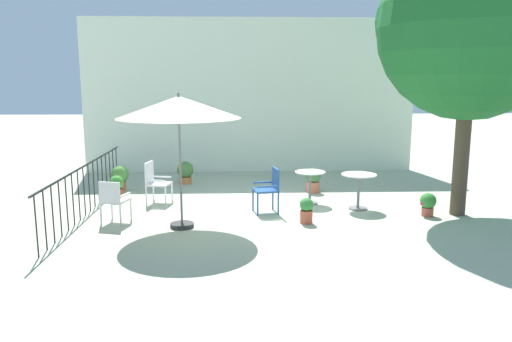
{
  "coord_description": "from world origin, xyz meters",
  "views": [
    {
      "loc": [
        -0.43,
        -10.1,
        2.72
      ],
      "look_at": [
        0.0,
        0.2,
        0.82
      ],
      "focal_mm": 34.85,
      "sensor_mm": 36.0,
      "label": 1
    }
  ],
  "objects_px": {
    "patio_umbrella_0": "(179,108)",
    "potted_plant_2": "(313,180)",
    "potted_plant_3": "(428,203)",
    "potted_plant_4": "(306,210)",
    "cafe_table_1": "(359,185)",
    "potted_plant_0": "(120,176)",
    "potted_plant_1": "(117,187)",
    "patio_chair_1": "(269,187)",
    "potted_plant_5": "(185,172)",
    "cafe_table_0": "(310,181)",
    "patio_chair_0": "(155,180)",
    "patio_chair_2": "(113,198)",
    "shade_tree": "(473,27)"
  },
  "relations": [
    {
      "from": "patio_chair_0",
      "to": "potted_plant_5",
      "type": "relative_size",
      "value": 1.58
    },
    {
      "from": "patio_umbrella_0",
      "to": "cafe_table_0",
      "type": "relative_size",
      "value": 3.43
    },
    {
      "from": "patio_chair_2",
      "to": "potted_plant_3",
      "type": "distance_m",
      "value": 6.22
    },
    {
      "from": "patio_chair_2",
      "to": "cafe_table_0",
      "type": "bearing_deg",
      "value": 19.39
    },
    {
      "from": "patio_chair_1",
      "to": "patio_chair_0",
      "type": "bearing_deg",
      "value": 159.56
    },
    {
      "from": "patio_chair_1",
      "to": "potted_plant_0",
      "type": "relative_size",
      "value": 1.48
    },
    {
      "from": "patio_chair_2",
      "to": "potted_plant_2",
      "type": "height_order",
      "value": "patio_chair_2"
    },
    {
      "from": "cafe_table_1",
      "to": "potted_plant_1",
      "type": "distance_m",
      "value": 5.42
    },
    {
      "from": "patio_umbrella_0",
      "to": "potted_plant_2",
      "type": "xyz_separation_m",
      "value": [
        2.9,
        2.82,
        -1.9
      ]
    },
    {
      "from": "potted_plant_1",
      "to": "potted_plant_3",
      "type": "xyz_separation_m",
      "value": [
        6.59,
        -1.61,
        -0.04
      ]
    },
    {
      "from": "potted_plant_4",
      "to": "potted_plant_5",
      "type": "distance_m",
      "value": 4.69
    },
    {
      "from": "patio_umbrella_0",
      "to": "cafe_table_1",
      "type": "distance_m",
      "value": 4.16
    },
    {
      "from": "cafe_table_0",
      "to": "potted_plant_0",
      "type": "distance_m",
      "value": 4.75
    },
    {
      "from": "shade_tree",
      "to": "patio_chair_1",
      "type": "bearing_deg",
      "value": 176.08
    },
    {
      "from": "cafe_table_1",
      "to": "potted_plant_0",
      "type": "relative_size",
      "value": 1.21
    },
    {
      "from": "patio_chair_1",
      "to": "potted_plant_0",
      "type": "height_order",
      "value": "patio_chair_1"
    },
    {
      "from": "shade_tree",
      "to": "patio_umbrella_0",
      "type": "xyz_separation_m",
      "value": [
        -5.61,
        -0.73,
        -1.5
      ]
    },
    {
      "from": "shade_tree",
      "to": "potted_plant_1",
      "type": "bearing_deg",
      "value": 168.68
    },
    {
      "from": "cafe_table_1",
      "to": "potted_plant_2",
      "type": "relative_size",
      "value": 1.25
    },
    {
      "from": "patio_umbrella_0",
      "to": "cafe_table_1",
      "type": "height_order",
      "value": "patio_umbrella_0"
    },
    {
      "from": "potted_plant_0",
      "to": "potted_plant_4",
      "type": "height_order",
      "value": "potted_plant_0"
    },
    {
      "from": "cafe_table_1",
      "to": "potted_plant_0",
      "type": "distance_m",
      "value": 5.83
    },
    {
      "from": "patio_chair_2",
      "to": "potted_plant_0",
      "type": "xyz_separation_m",
      "value": [
        -0.53,
        2.9,
        -0.13
      ]
    },
    {
      "from": "cafe_table_1",
      "to": "potted_plant_1",
      "type": "relative_size",
      "value": 1.32
    },
    {
      "from": "patio_chair_1",
      "to": "potted_plant_2",
      "type": "relative_size",
      "value": 1.53
    },
    {
      "from": "shade_tree",
      "to": "patio_chair_0",
      "type": "distance_m",
      "value": 7.25
    },
    {
      "from": "cafe_table_0",
      "to": "potted_plant_5",
      "type": "xyz_separation_m",
      "value": [
        -2.99,
        2.31,
        -0.19
      ]
    },
    {
      "from": "potted_plant_1",
      "to": "potted_plant_3",
      "type": "bearing_deg",
      "value": -13.71
    },
    {
      "from": "cafe_table_0",
      "to": "potted_plant_0",
      "type": "height_order",
      "value": "cafe_table_0"
    },
    {
      "from": "potted_plant_1",
      "to": "potted_plant_2",
      "type": "height_order",
      "value": "potted_plant_2"
    },
    {
      "from": "patio_chair_1",
      "to": "potted_plant_5",
      "type": "distance_m",
      "value": 3.65
    },
    {
      "from": "patio_chair_0",
      "to": "potted_plant_1",
      "type": "height_order",
      "value": "patio_chair_0"
    },
    {
      "from": "patio_chair_1",
      "to": "potted_plant_5",
      "type": "bearing_deg",
      "value": 123.95
    },
    {
      "from": "potted_plant_1",
      "to": "potted_plant_3",
      "type": "relative_size",
      "value": 1.2
    },
    {
      "from": "shade_tree",
      "to": "cafe_table_0",
      "type": "height_order",
      "value": "shade_tree"
    },
    {
      "from": "cafe_table_0",
      "to": "patio_umbrella_0",
      "type": "bearing_deg",
      "value": -147.22
    },
    {
      "from": "potted_plant_4",
      "to": "potted_plant_5",
      "type": "bearing_deg",
      "value": 124.98
    },
    {
      "from": "patio_umbrella_0",
      "to": "cafe_table_1",
      "type": "bearing_deg",
      "value": 18.27
    },
    {
      "from": "cafe_table_0",
      "to": "potted_plant_3",
      "type": "height_order",
      "value": "cafe_table_0"
    },
    {
      "from": "patio_chair_1",
      "to": "cafe_table_0",
      "type": "bearing_deg",
      "value": 36.86
    },
    {
      "from": "cafe_table_0",
      "to": "patio_chair_1",
      "type": "height_order",
      "value": "patio_chair_1"
    },
    {
      "from": "cafe_table_0",
      "to": "potted_plant_3",
      "type": "relative_size",
      "value": 1.52
    },
    {
      "from": "patio_chair_0",
      "to": "potted_plant_0",
      "type": "distance_m",
      "value": 1.67
    },
    {
      "from": "potted_plant_3",
      "to": "potted_plant_4",
      "type": "xyz_separation_m",
      "value": [
        -2.52,
        -0.41,
        0.0
      ]
    },
    {
      "from": "cafe_table_0",
      "to": "patio_chair_0",
      "type": "xyz_separation_m",
      "value": [
        -3.44,
        0.22,
        0.02
      ]
    },
    {
      "from": "potted_plant_0",
      "to": "potted_plant_3",
      "type": "xyz_separation_m",
      "value": [
        6.74,
        -2.62,
        -0.1
      ]
    },
    {
      "from": "patio_chair_2",
      "to": "potted_plant_2",
      "type": "bearing_deg",
      "value": 30.76
    },
    {
      "from": "cafe_table_1",
      "to": "patio_chair_0",
      "type": "distance_m",
      "value": 4.46
    },
    {
      "from": "potted_plant_3",
      "to": "potted_plant_4",
      "type": "distance_m",
      "value": 2.56
    },
    {
      "from": "potted_plant_2",
      "to": "potted_plant_4",
      "type": "relative_size",
      "value": 1.21
    }
  ]
}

